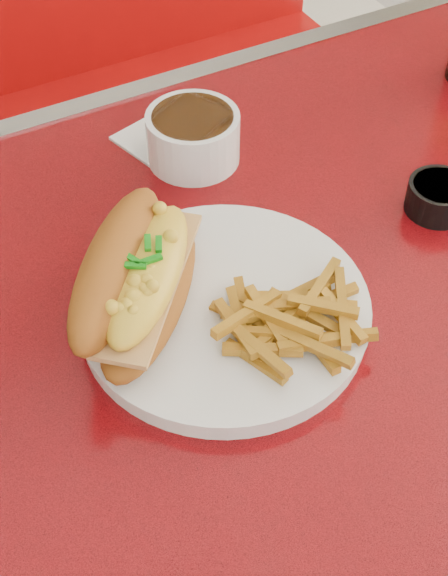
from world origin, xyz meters
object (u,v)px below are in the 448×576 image
dinner_plate (224,310)px  sauce_cup_right (439,196)px  fork (280,290)px  sauce_cup_left (120,262)px  diner_table (318,394)px  gravy_ramekin (193,136)px  booth_bench_far (81,192)px  mac_hoagie (137,278)px

dinner_plate → sauce_cup_right: bearing=5.5°
fork → sauce_cup_left: 0.16m
dinner_plate → sauce_cup_left: bearing=121.4°
sauce_cup_left → fork: bearing=-43.4°
diner_table → gravy_ramekin: bearing=95.0°
diner_table → booth_bench_far: (0.00, 0.81, -0.32)m
mac_hoagie → diner_table: bearing=-67.3°
fork → sauce_cup_left: sauce_cup_left is taller
gravy_ramekin → sauce_cup_left: size_ratio=1.72×
booth_bench_far → mac_hoagie: bearing=-102.8°
dinner_plate → fork: size_ratio=2.05×
diner_table → mac_hoagie: (-0.17, 0.06, 0.22)m
sauce_cup_left → sauce_cup_right: 0.33m
mac_hoagie → sauce_cup_right: (0.33, -0.01, -0.04)m
booth_bench_far → sauce_cup_left: size_ratio=18.79×
gravy_ramekin → dinner_plate: bearing=-110.3°
dinner_plate → gravy_ramekin: gravy_ramekin is taller
booth_bench_far → dinner_plate: (-0.10, -0.79, 0.49)m
booth_bench_far → sauce_cup_left: bearing=-103.4°
gravy_ramekin → sauce_cup_right: size_ratio=1.26×
gravy_ramekin → sauce_cup_left: 0.19m
gravy_ramekin → sauce_cup_left: bearing=-138.9°
diner_table → sauce_cup_left: size_ratio=19.26×
dinner_plate → fork: bearing=-9.9°
booth_bench_far → fork: bearing=-93.6°
booth_bench_far → sauce_cup_left: booth_bench_far is taller
fork → diner_table: bearing=-133.6°
booth_bench_far → sauce_cup_left: 0.86m
fork → sauce_cup_right: bearing=-107.6°
gravy_ramekin → sauce_cup_right: 0.27m
diner_table → fork: bearing=163.3°
diner_table → dinner_plate: dinner_plate is taller
diner_table → dinner_plate: 0.20m
dinner_plate → mac_hoagie: (-0.07, 0.03, 0.05)m
booth_bench_far → gravy_ramekin: (-0.02, -0.56, 0.51)m
mac_hoagie → fork: (0.12, -0.04, -0.04)m
mac_hoagie → fork: 0.13m
sauce_cup_left → sauce_cup_right: bearing=-12.6°
dinner_plate → sauce_cup_left: sauce_cup_left is taller
diner_table → fork: (-0.05, 0.02, 0.18)m
booth_bench_far → dinner_plate: 0.93m
gravy_ramekin → sauce_cup_right: (0.18, -0.20, -0.01)m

